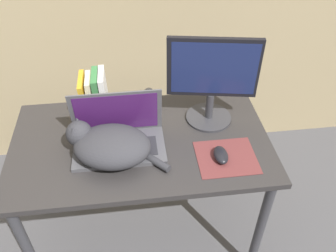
# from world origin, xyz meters

# --- Properties ---
(desk) EXTENTS (1.16, 0.66, 0.73)m
(desk) POSITION_xyz_m (0.00, 0.33, 0.64)
(desk) COLOR #2D2B2B
(desk) RESTS_ON ground_plane
(laptop) EXTENTS (0.39, 0.23, 0.24)m
(laptop) POSITION_xyz_m (-0.09, 0.31, 0.78)
(laptop) COLOR #4C4C51
(laptop) RESTS_ON desk
(cat) EXTENTS (0.42, 0.30, 0.16)m
(cat) POSITION_xyz_m (-0.13, 0.24, 0.80)
(cat) COLOR #333338
(cat) RESTS_ON desk
(external_monitor) EXTENTS (0.40, 0.22, 0.42)m
(external_monitor) POSITION_xyz_m (0.33, 0.44, 0.96)
(external_monitor) COLOR #333338
(external_monitor) RESTS_ON desk
(mousepad) EXTENTS (0.25, 0.22, 0.00)m
(mousepad) POSITION_xyz_m (0.36, 0.18, 0.74)
(mousepad) COLOR brown
(mousepad) RESTS_ON desk
(computer_mouse) EXTENTS (0.06, 0.10, 0.04)m
(computer_mouse) POSITION_xyz_m (0.33, 0.17, 0.76)
(computer_mouse) COLOR black
(computer_mouse) RESTS_ON mousepad
(book_row) EXTENTS (0.12, 0.16, 0.23)m
(book_row) POSITION_xyz_m (-0.19, 0.54, 0.85)
(book_row) COLOR gold
(book_row) RESTS_ON desk
(webcam) EXTENTS (0.06, 0.06, 0.08)m
(webcam) POSITION_xyz_m (0.06, 0.61, 0.78)
(webcam) COLOR #232328
(webcam) RESTS_ON desk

